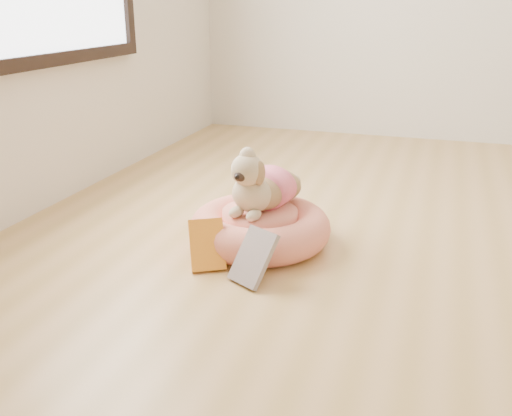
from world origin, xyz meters
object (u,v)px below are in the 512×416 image
(dog, at_px, (262,175))
(pet_bed, at_px, (260,228))
(book_yellow, at_px, (207,245))
(book_white, at_px, (253,257))

(dog, bearing_deg, pet_bed, -84.48)
(dog, bearing_deg, book_yellow, -100.99)
(dog, xyz_separation_m, book_yellow, (-0.12, -0.28, -0.19))
(pet_bed, distance_m, book_yellow, 0.29)
(pet_bed, bearing_deg, book_yellow, -113.63)
(pet_bed, distance_m, dog, 0.21)
(pet_bed, xyz_separation_m, book_white, (0.08, -0.31, 0.02))
(pet_bed, height_order, dog, dog)
(book_yellow, bearing_deg, pet_bed, 36.16)
(pet_bed, relative_size, dog, 1.49)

